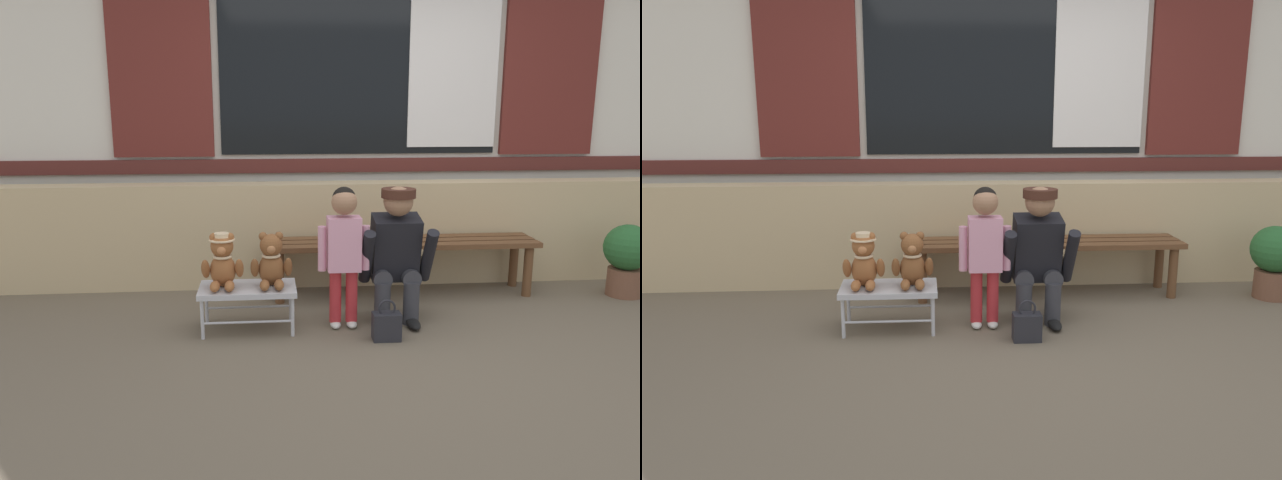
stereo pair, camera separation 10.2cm
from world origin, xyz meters
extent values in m
plane|color=brown|center=(0.00, 0.00, 0.00)|extent=(60.00, 60.00, 0.00)
cube|color=tan|center=(0.00, 1.43, 0.42)|extent=(8.12, 0.25, 0.85)
cube|color=silver|center=(0.00, 1.95, 1.77)|extent=(8.29, 0.20, 3.53)
cube|color=#56231E|center=(0.00, 1.83, 0.95)|extent=(7.62, 0.04, 0.12)
cube|color=black|center=(0.00, 1.84, 1.75)|extent=(2.40, 0.03, 1.40)
cube|color=white|center=(0.81, 1.82, 1.75)|extent=(0.78, 0.02, 1.29)
cube|color=maroon|center=(-1.68, 1.83, 1.75)|extent=(0.84, 0.05, 1.43)
cube|color=maroon|center=(1.68, 1.83, 1.75)|extent=(0.84, 0.05, 1.43)
cube|color=brown|center=(0.23, 0.92, 0.42)|extent=(2.10, 0.11, 0.04)
cube|color=brown|center=(0.23, 1.06, 0.42)|extent=(2.10, 0.11, 0.04)
cube|color=brown|center=(0.23, 1.20, 0.42)|extent=(2.10, 0.11, 0.04)
cylinder|color=brown|center=(-0.74, 0.92, 0.20)|extent=(0.07, 0.07, 0.40)
cylinder|color=brown|center=(-0.74, 1.20, 0.20)|extent=(0.07, 0.07, 0.40)
cylinder|color=brown|center=(1.20, 0.92, 0.20)|extent=(0.07, 0.07, 0.40)
cylinder|color=brown|center=(1.20, 1.20, 0.20)|extent=(0.07, 0.07, 0.40)
cube|color=#BCBCC1|center=(-0.96, 0.38, 0.28)|extent=(0.64, 0.36, 0.04)
cylinder|color=#BCBCC1|center=(-1.25, 0.23, 0.13)|extent=(0.02, 0.02, 0.26)
cylinder|color=#BCBCC1|center=(-1.25, 0.53, 0.13)|extent=(0.02, 0.02, 0.26)
cylinder|color=#BCBCC1|center=(-0.67, 0.23, 0.13)|extent=(0.02, 0.02, 0.26)
cylinder|color=#BCBCC1|center=(-0.67, 0.53, 0.13)|extent=(0.02, 0.02, 0.26)
cylinder|color=#BCBCC1|center=(-0.96, 0.23, 0.10)|extent=(0.58, 0.02, 0.02)
cylinder|color=#BCBCC1|center=(-0.96, 0.53, 0.10)|extent=(0.58, 0.02, 0.02)
ellipsoid|color=#93562D|center=(-1.12, 0.40, 0.41)|extent=(0.17, 0.14, 0.22)
sphere|color=#93562D|center=(-1.12, 0.39, 0.58)|extent=(0.15, 0.15, 0.15)
sphere|color=#C87B48|center=(-1.12, 0.34, 0.56)|extent=(0.06, 0.06, 0.06)
sphere|color=#93562D|center=(-1.17, 0.40, 0.63)|extent=(0.06, 0.06, 0.06)
ellipsoid|color=#93562D|center=(-1.23, 0.37, 0.43)|extent=(0.06, 0.11, 0.16)
ellipsoid|color=#93562D|center=(-1.17, 0.29, 0.33)|extent=(0.06, 0.15, 0.06)
sphere|color=#93562D|center=(-1.07, 0.40, 0.63)|extent=(0.06, 0.06, 0.06)
ellipsoid|color=#93562D|center=(-1.01, 0.37, 0.43)|extent=(0.06, 0.11, 0.16)
ellipsoid|color=#93562D|center=(-1.07, 0.29, 0.33)|extent=(0.06, 0.15, 0.06)
torus|color=beige|center=(-1.12, 0.40, 0.51)|extent=(0.13, 0.13, 0.02)
cylinder|color=beige|center=(-1.12, 0.40, 0.62)|extent=(0.17, 0.17, 0.01)
cylinder|color=beige|center=(-1.12, 0.40, 0.64)|extent=(0.10, 0.10, 0.04)
ellipsoid|color=brown|center=(-0.80, 0.40, 0.41)|extent=(0.17, 0.14, 0.22)
sphere|color=brown|center=(-0.80, 0.39, 0.58)|extent=(0.15, 0.15, 0.15)
sphere|color=#AE6E42|center=(-0.80, 0.34, 0.56)|extent=(0.06, 0.06, 0.06)
sphere|color=brown|center=(-0.85, 0.40, 0.63)|extent=(0.06, 0.06, 0.06)
ellipsoid|color=brown|center=(-0.91, 0.37, 0.43)|extent=(0.06, 0.11, 0.16)
ellipsoid|color=brown|center=(-0.85, 0.29, 0.33)|extent=(0.06, 0.15, 0.06)
sphere|color=brown|center=(-0.75, 0.40, 0.63)|extent=(0.06, 0.06, 0.06)
ellipsoid|color=brown|center=(-0.69, 0.37, 0.43)|extent=(0.06, 0.11, 0.16)
ellipsoid|color=brown|center=(-0.75, 0.29, 0.33)|extent=(0.06, 0.15, 0.06)
torus|color=beige|center=(-0.80, 0.40, 0.51)|extent=(0.13, 0.13, 0.02)
cylinder|color=#B7282D|center=(-0.38, 0.38, 0.22)|extent=(0.08, 0.08, 0.36)
ellipsoid|color=silver|center=(-0.38, 0.36, 0.03)|extent=(0.07, 0.12, 0.05)
cylinder|color=#B7282D|center=(-0.27, 0.38, 0.22)|extent=(0.08, 0.08, 0.36)
ellipsoid|color=silver|center=(-0.27, 0.36, 0.03)|extent=(0.07, 0.12, 0.05)
cube|color=pink|center=(-0.32, 0.38, 0.58)|extent=(0.22, 0.15, 0.36)
cylinder|color=pink|center=(-0.47, 0.38, 0.55)|extent=(0.06, 0.06, 0.30)
cylinder|color=pink|center=(-0.18, 0.38, 0.55)|extent=(0.06, 0.06, 0.30)
sphere|color=#9E7051|center=(-0.32, 0.38, 0.86)|extent=(0.17, 0.17, 0.17)
sphere|color=black|center=(-0.32, 0.39, 0.88)|extent=(0.16, 0.16, 0.16)
cylinder|color=#333338|center=(-0.05, 0.39, 0.15)|extent=(0.11, 0.11, 0.30)
cylinder|color=#333338|center=(-0.05, 0.53, 0.32)|extent=(0.13, 0.32, 0.13)
ellipsoid|color=black|center=(-0.05, 0.31, 0.03)|extent=(0.09, 0.20, 0.06)
cylinder|color=#333338|center=(0.15, 0.39, 0.15)|extent=(0.11, 0.11, 0.30)
cylinder|color=#333338|center=(0.15, 0.53, 0.32)|extent=(0.13, 0.32, 0.13)
ellipsoid|color=black|center=(0.15, 0.31, 0.03)|extent=(0.09, 0.20, 0.06)
cube|color=black|center=(0.05, 0.50, 0.52)|extent=(0.32, 0.30, 0.47)
cylinder|color=black|center=(-0.16, 0.40, 0.48)|extent=(0.08, 0.28, 0.40)
cylinder|color=black|center=(0.26, 0.40, 0.48)|extent=(0.08, 0.28, 0.40)
sphere|color=#9E7051|center=(0.05, 0.43, 0.85)|extent=(0.20, 0.20, 0.20)
cylinder|color=#422319|center=(0.05, 0.43, 0.91)|extent=(0.23, 0.23, 0.06)
cube|color=brown|center=(0.24, 0.59, 0.38)|extent=(0.10, 0.22, 0.16)
cube|color=#232328|center=(-0.07, 0.12, 0.09)|extent=(0.18, 0.11, 0.18)
torus|color=#232328|center=(-0.07, 0.12, 0.22)|extent=(0.11, 0.01, 0.11)
cylinder|color=brown|center=(1.97, 0.86, 0.11)|extent=(0.26, 0.26, 0.22)
sphere|color=#28602D|center=(1.97, 0.86, 0.39)|extent=(0.36, 0.36, 0.36)
camera|label=1|loc=(-0.83, -3.55, 1.50)|focal=34.53mm
camera|label=2|loc=(-0.73, -3.56, 1.50)|focal=34.53mm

